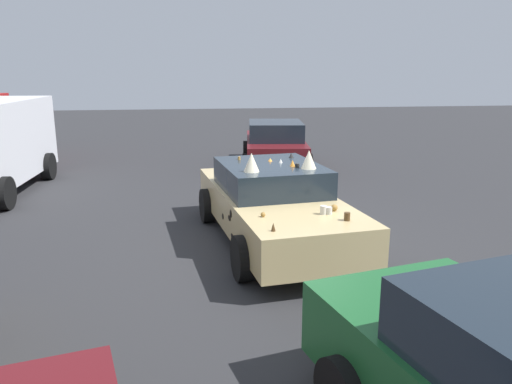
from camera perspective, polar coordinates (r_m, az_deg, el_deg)
The scene contains 3 objects.
ground_plane at distance 8.77m, azimuth 1.95°, elevation -5.65°, with size 60.00×60.00×0.00m, color #2D2D30.
art_car_decorated at distance 8.60m, azimuth 1.92°, elevation -1.25°, with size 4.86×2.45×1.64m.
parked_sedan_far_left at distance 15.32m, azimuth 2.19°, elevation 5.48°, with size 4.30×2.35×1.39m.
Camera 1 is at (-8.14, 1.47, 2.93)m, focal length 35.07 mm.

